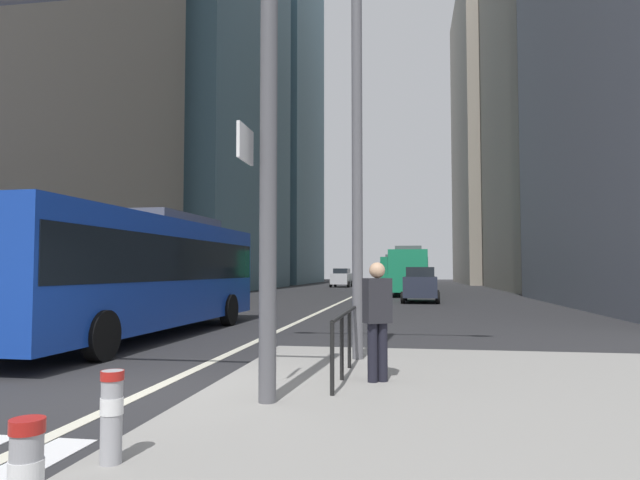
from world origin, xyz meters
TOP-DOWN VIEW (x-y plane):
  - ground_plane at (0.00, 20.00)m, footprint 160.00×160.00m
  - median_island at (5.50, -1.00)m, footprint 9.00×10.00m
  - lane_centre_line at (0.00, 30.00)m, footprint 0.20×80.00m
  - office_tower_left_mid at (-16.00, 41.22)m, footprint 13.10×24.54m
  - office_tower_left_far at (-16.00, 67.16)m, footprint 13.39×21.22m
  - office_tower_right_mid at (17.00, 44.83)m, footprint 10.66×21.31m
  - office_tower_right_far at (17.00, 70.57)m, footprint 13.07×25.77m
  - city_bus_blue_oncoming at (-3.27, 5.99)m, footprint 2.94×11.36m
  - city_bus_red_receding at (3.75, 33.28)m, footprint 2.84×10.66m
  - city_bus_red_distant at (2.25, 54.44)m, footprint 2.94×11.78m
  - car_oncoming_mid at (-3.30, 50.58)m, footprint 2.16×4.08m
  - car_receding_near at (4.37, 23.65)m, footprint 2.16×4.09m
  - traffic_signal_gantry at (-0.18, -1.10)m, footprint 6.64×0.65m
  - street_lamp_post at (2.85, 2.49)m, footprint 5.50×0.32m
  - bollard_left at (1.30, -3.44)m, footprint 0.20×0.20m
  - pedestrian_railing at (2.80, 0.99)m, footprint 0.06×3.20m
  - pedestrian_waiting at (3.33, 0.41)m, footprint 0.45×0.39m

SIDE VIEW (x-z plane):
  - ground_plane at x=0.00m, z-range 0.00..0.00m
  - lane_centre_line at x=0.00m, z-range 0.00..0.01m
  - median_island at x=5.50m, z-range 0.00..0.15m
  - bollard_left at x=1.30m, z-range 0.20..0.97m
  - pedestrian_railing at x=2.80m, z-range 0.35..1.33m
  - car_oncoming_mid at x=-3.30m, z-range 0.02..1.96m
  - car_receding_near at x=4.37m, z-range 0.02..1.96m
  - pedestrian_waiting at x=3.33m, z-range 0.25..2.00m
  - city_bus_red_receding at x=3.75m, z-range 0.14..3.54m
  - city_bus_blue_oncoming at x=-3.27m, z-range 0.14..3.54m
  - city_bus_red_distant at x=2.25m, z-range 0.14..3.54m
  - traffic_signal_gantry at x=-0.18m, z-range 1.14..7.14m
  - street_lamp_post at x=2.85m, z-range 1.28..9.28m
  - office_tower_right_mid at x=17.00m, z-range 0.00..39.30m
  - office_tower_right_far at x=17.00m, z-range 0.00..40.31m
  - office_tower_left_mid at x=-16.00m, z-range 0.00..41.02m
  - office_tower_left_far at x=-16.00m, z-range 0.00..54.48m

